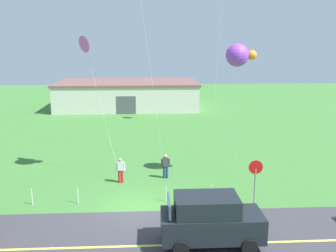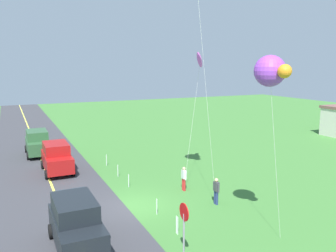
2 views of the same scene
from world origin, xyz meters
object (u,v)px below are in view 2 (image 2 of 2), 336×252
car_suv_foreground (76,223)px  person_adult_companion (216,190)px  kite_red_low (200,60)px  car_parked_west_near (57,157)px  kite_green_far (271,71)px  stop_sign (184,221)px  car_parked_west_far (38,142)px  person_adult_near (184,178)px

car_suv_foreground → person_adult_companion: bearing=100.2°
car_suv_foreground → kite_red_low: bearing=123.0°
car_parked_west_near → kite_green_far: size_ratio=0.51×
kite_green_far → car_suv_foreground: bearing=-109.6°
kite_red_low → kite_green_far: (9.50, -1.98, -0.62)m
person_adult_companion → kite_red_low: size_ratio=0.18×
stop_sign → kite_green_far: size_ratio=0.30×
car_parked_west_far → kite_red_low: size_ratio=0.48×
stop_sign → car_parked_west_near: bearing=-168.5°
car_parked_west_far → kite_red_low: 17.23m
car_suv_foreground → car_parked_west_near: 12.14m
person_adult_companion → stop_sign: bearing=-142.2°
stop_sign → kite_green_far: bearing=91.9°
car_parked_west_near → kite_green_far: kite_green_far is taller
person_adult_companion → kite_green_far: size_ratio=0.19×
car_parked_west_near → person_adult_companion: bearing=35.8°
person_adult_companion → person_adult_near: bearing=95.7°
person_adult_companion → kite_red_low: (-5.07, 1.75, 7.64)m
car_suv_foreground → person_adult_companion: (-1.52, 8.41, -0.29)m
car_parked_west_far → person_adult_companion: bearing=26.9°
stop_sign → person_adult_near: stop_sign is taller
car_parked_west_far → stop_sign: 21.74m
car_parked_west_near → kite_red_low: 13.15m
car_suv_foreground → stop_sign: stop_sign is taller
car_suv_foreground → kite_green_far: 10.99m
car_parked_west_near → stop_sign: 15.49m
car_suv_foreground → car_parked_west_near: size_ratio=1.00×
person_adult_near → stop_sign: bearing=-42.7°
stop_sign → person_adult_near: bearing=152.4°
car_parked_west_near → person_adult_companion: car_parked_west_near is taller
kite_green_far → kite_red_low: bearing=168.3°
car_parked_west_far → stop_sign: (21.37, 3.98, 0.65)m
stop_sign → person_adult_companion: size_ratio=1.60×
kite_green_far → car_parked_west_near: bearing=-153.7°
car_suv_foreground → car_parked_west_near: bearing=176.4°
car_suv_foreground → car_parked_west_far: (-18.31, -0.11, 0.00)m
kite_red_low → kite_green_far: kite_red_low is taller
kite_red_low → stop_sign: bearing=-33.1°
car_suv_foreground → kite_red_low: size_ratio=0.48×
person_adult_near → person_adult_companion: 2.93m
car_parked_west_far → person_adult_near: (13.94, 7.86, -0.29)m
person_adult_near → car_suv_foreground: bearing=-75.7°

